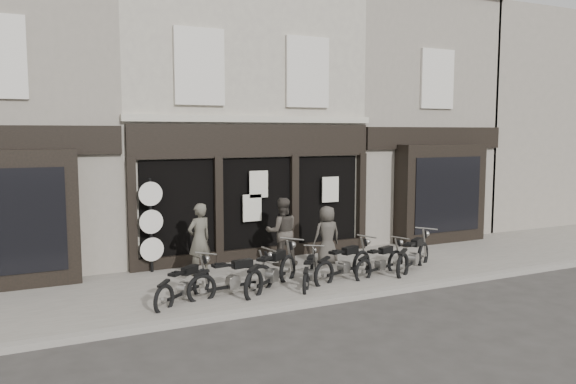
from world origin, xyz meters
name	(u,v)px	position (x,y,z in m)	size (l,w,h in m)	color
ground_plane	(305,288)	(0.00, 0.00, 0.00)	(90.00, 90.00, 0.00)	#2D2B28
pavement	(288,277)	(0.00, 0.90, 0.06)	(30.00, 4.20, 0.12)	#68635B
kerb	(332,300)	(0.00, -1.25, 0.07)	(30.00, 0.25, 0.13)	gray
central_building	(221,120)	(0.00, 5.95, 4.08)	(7.30, 6.22, 8.34)	#AFA996
neighbour_left	(1,119)	(-6.35, 5.90, 4.04)	(5.60, 6.73, 8.34)	gray
neighbour_right	(383,123)	(6.35, 5.90, 4.04)	(5.60, 6.73, 8.34)	gray
filler_right	(536,123)	(14.50, 6.00, 4.10)	(11.00, 6.00, 8.20)	gray
motorcycle_0	(184,288)	(-2.92, -0.04, 0.39)	(1.69, 1.51, 0.98)	black
motorcycle_1	(233,281)	(-1.83, -0.08, 0.41)	(2.17, 0.66, 1.04)	black
motorcycle_2	(272,274)	(-0.86, -0.01, 0.45)	(2.01, 1.63, 1.12)	black
motorcycle_3	(310,274)	(0.08, -0.08, 0.36)	(1.28, 1.63, 0.90)	black
motorcycle_4	(344,266)	(1.09, 0.01, 0.42)	(2.09, 1.09, 1.05)	black
motorcycle_5	(380,264)	(2.12, -0.05, 0.38)	(1.92, 0.93, 0.96)	black
motorcycle_6	(414,258)	(3.18, -0.03, 0.43)	(2.02, 1.46, 1.09)	black
man_left	(199,239)	(-2.01, 1.85, 1.03)	(0.66, 0.43, 1.82)	#4C493E
man_centre	(282,232)	(0.30, 1.92, 1.04)	(0.89, 0.69, 1.83)	#3C3731
man_right	(327,235)	(1.47, 1.54, 0.91)	(0.77, 0.50, 1.58)	#3D3832
advert_sign_post	(151,229)	(-3.02, 2.68, 1.23)	(0.62, 0.40, 2.53)	black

